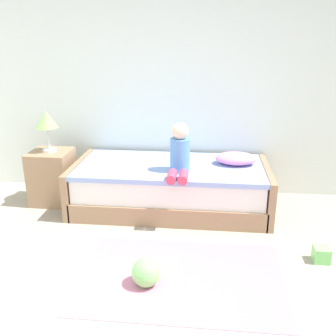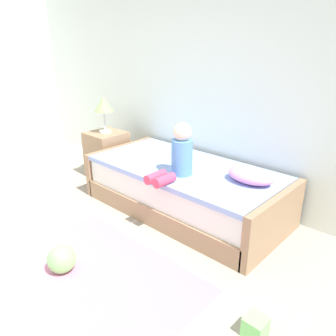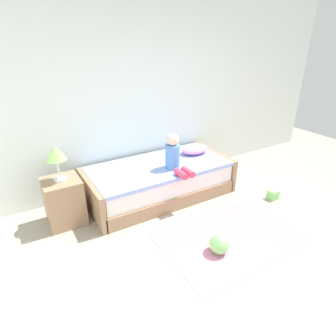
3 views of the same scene
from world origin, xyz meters
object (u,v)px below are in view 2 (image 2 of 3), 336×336
bed (184,189)px  table_lamp (104,106)px  nightstand (107,155)px  toy_ball (62,259)px  child_figure (179,155)px  pillow (251,175)px  toy_block (255,327)px

bed → table_lamp: size_ratio=4.69×
nightstand → table_lamp: size_ratio=1.33×
table_lamp → toy_ball: 2.12m
table_lamp → child_figure: 1.51m
child_figure → pillow: bearing=29.4°
nightstand → pillow: 2.07m
nightstand → toy_ball: (1.31, -1.45, -0.19)m
bed → nightstand: size_ratio=3.52×
toy_block → child_figure: bearing=150.5°
child_figure → toy_ball: child_figure is taller
bed → toy_block: bed is taller
toy_block → pillow: bearing=123.1°
table_lamp → toy_block: (2.73, -0.97, -0.87)m
nightstand → table_lamp: (0.00, 0.00, 0.64)m
nightstand → pillow: bearing=2.0°
child_figure → bed: bearing=116.8°
table_lamp → pillow: table_lamp is taller
table_lamp → toy_block: bearing=-19.6°
toy_ball → toy_block: (1.42, 0.48, -0.05)m
nightstand → toy_block: nightstand is taller
pillow → toy_block: (0.68, -1.04, -0.50)m
bed → child_figure: (0.12, -0.23, 0.46)m
table_lamp → toy_ball: table_lamp is taller
pillow → toy_ball: (-0.74, -1.52, -0.45)m
table_lamp → toy_ball: bearing=-48.0°
bed → child_figure: size_ratio=4.14×
pillow → toy_ball: bearing=-115.9°
nightstand → child_figure: (1.47, -0.26, 0.40)m
pillow → toy_ball: pillow is taller
toy_ball → toy_block: size_ratio=1.73×
nightstand → toy_block: size_ratio=4.60×
child_figure → toy_block: 1.59m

